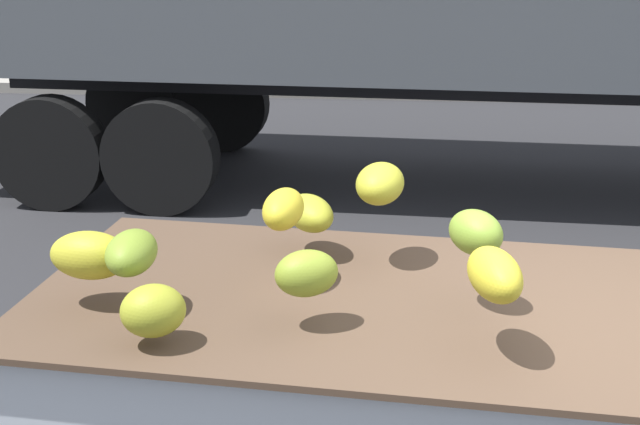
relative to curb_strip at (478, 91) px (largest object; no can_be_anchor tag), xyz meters
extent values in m
cube|color=gray|center=(0.00, 0.00, 0.00)|extent=(80.00, 0.80, 0.16)
cube|color=silver|center=(-1.35, -10.28, 0.50)|extent=(2.90, 1.88, 0.08)
cube|color=silver|center=(-1.27, -9.49, 0.76)|extent=(2.75, 0.31, 0.44)
cube|color=silver|center=(-2.69, -10.15, 0.76)|extent=(0.20, 1.63, 0.44)
cube|color=#B21914|center=(-1.27, -9.46, 0.72)|extent=(2.64, 0.26, 0.07)
cube|color=brown|center=(-1.35, -10.28, 0.99)|extent=(3.03, 2.01, 0.03)
ellipsoid|color=gold|center=(-0.73, -10.82, 1.35)|extent=(0.27, 0.41, 0.19)
ellipsoid|color=#A9AC2C|center=(-1.56, -9.77, 1.23)|extent=(0.36, 0.42, 0.18)
ellipsoid|color=olive|center=(-1.49, -10.63, 1.25)|extent=(0.33, 0.30, 0.20)
ellipsoid|color=olive|center=(-0.78, -10.37, 1.36)|extent=(0.32, 0.35, 0.20)
ellipsoid|color=olive|center=(-2.25, -10.57, 1.29)|extent=(0.22, 0.36, 0.18)
ellipsoid|color=gold|center=(-1.21, -9.85, 1.42)|extent=(0.29, 0.38, 0.20)
ellipsoid|color=gold|center=(-2.46, -10.50, 1.25)|extent=(0.38, 0.26, 0.21)
ellipsoid|color=#9FA42A|center=(-2.08, -10.86, 1.16)|extent=(0.34, 0.33, 0.21)
ellipsoid|color=gold|center=(-1.64, -10.19, 1.38)|extent=(0.22, 0.36, 0.18)
cylinder|color=black|center=(-1.60, -9.47, 0.24)|extent=(0.66, 0.26, 0.64)
cube|color=black|center=(0.30, -4.91, 1.02)|extent=(11.05, 0.96, 0.30)
cylinder|color=black|center=(-3.24, -3.53, 0.46)|extent=(1.09, 0.35, 1.08)
cylinder|color=black|center=(-3.36, -5.92, 0.46)|extent=(1.09, 0.35, 1.08)
cylinder|color=black|center=(-4.31, -3.47, 0.46)|extent=(1.09, 0.35, 1.08)
cylinder|color=black|center=(-4.44, -5.87, 0.46)|extent=(1.09, 0.35, 1.08)
camera|label=1|loc=(-1.10, -14.26, 2.72)|focal=52.94mm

